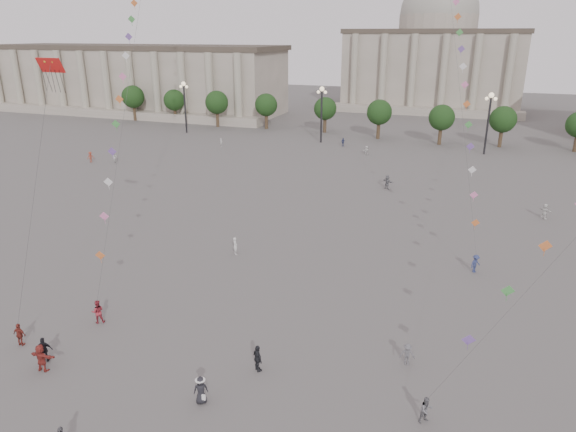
% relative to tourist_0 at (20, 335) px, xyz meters
% --- Properties ---
extents(ground, '(360.00, 360.00, 0.00)m').
position_rel_tourist_0_xyz_m(ground, '(14.32, 3.37, -0.83)').
color(ground, '#555250').
rests_on(ground, ground).
extents(hall_west, '(84.00, 26.22, 17.20)m').
position_rel_tourist_0_xyz_m(hall_west, '(-60.68, 97.26, 7.59)').
color(hall_west, gray).
rests_on(hall_west, ground).
extents(hall_central, '(48.30, 34.30, 35.50)m').
position_rel_tourist_0_xyz_m(hall_central, '(14.32, 132.59, 13.40)').
color(hall_central, gray).
rests_on(hall_central, ground).
extents(tree_row, '(137.12, 5.12, 8.00)m').
position_rel_tourist_0_xyz_m(tree_row, '(14.32, 81.37, 4.56)').
color(tree_row, '#3A281D').
rests_on(tree_row, ground).
extents(lamp_post_far_west, '(2.00, 0.90, 10.65)m').
position_rel_tourist_0_xyz_m(lamp_post_far_west, '(-30.68, 73.37, 6.52)').
color(lamp_post_far_west, '#262628').
rests_on(lamp_post_far_west, ground).
extents(lamp_post_mid_west, '(2.00, 0.90, 10.65)m').
position_rel_tourist_0_xyz_m(lamp_post_mid_west, '(-0.68, 73.37, 6.52)').
color(lamp_post_mid_west, '#262628').
rests_on(lamp_post_mid_west, ground).
extents(lamp_post_mid_east, '(2.00, 0.90, 10.65)m').
position_rel_tourist_0_xyz_m(lamp_post_mid_east, '(29.32, 73.37, 6.52)').
color(lamp_post_mid_east, '#262628').
rests_on(lamp_post_mid_east, ground).
extents(person_crowd_0, '(0.90, 0.94, 1.56)m').
position_rel_tourist_0_xyz_m(person_crowd_0, '(4.26, 71.37, -0.05)').
color(person_crowd_0, navy).
rests_on(person_crowd_0, ground).
extents(person_crowd_1, '(1.06, 0.96, 1.77)m').
position_rel_tourist_0_xyz_m(person_crowd_1, '(-27.71, 45.76, 0.05)').
color(person_crowd_1, silver).
rests_on(person_crowd_1, ground).
extents(person_crowd_2, '(1.14, 1.33, 1.79)m').
position_rel_tourist_0_xyz_m(person_crowd_2, '(-31.60, 44.51, 0.06)').
color(person_crowd_2, '#983C29').
rests_on(person_crowd_2, ground).
extents(person_crowd_4, '(1.17, 1.43, 1.53)m').
position_rel_tourist_0_xyz_m(person_crowd_4, '(9.90, 65.86, -0.07)').
color(person_crowd_4, silver).
rests_on(person_crowd_4, ground).
extents(person_crowd_6, '(1.06, 0.73, 1.50)m').
position_rel_tourist_0_xyz_m(person_crowd_6, '(25.05, 6.93, -0.09)').
color(person_crowd_6, '#57575B').
rests_on(person_crowd_6, ground).
extents(person_crowd_7, '(1.56, 1.53, 1.79)m').
position_rel_tourist_0_xyz_m(person_crowd_7, '(36.02, 40.31, 0.06)').
color(person_crowd_7, silver).
rests_on(person_crowd_7, ground).
extents(person_crowd_10, '(0.40, 0.60, 1.65)m').
position_rel_tourist_0_xyz_m(person_crowd_10, '(-16.99, 62.89, -0.01)').
color(person_crowd_10, '#BABBB6').
rests_on(person_crowd_10, ground).
extents(person_crowd_12, '(1.81, 1.46, 1.93)m').
position_rel_tourist_0_xyz_m(person_crowd_12, '(16.97, 46.05, 0.13)').
color(person_crowd_12, slate).
rests_on(person_crowd_12, ground).
extents(person_crowd_13, '(0.74, 0.73, 1.73)m').
position_rel_tourist_0_xyz_m(person_crowd_13, '(7.07, 18.94, 0.03)').
color(person_crowd_13, silver).
rests_on(person_crowd_13, ground).
extents(tourist_0, '(0.99, 0.45, 1.67)m').
position_rel_tourist_0_xyz_m(tourist_0, '(0.00, 0.00, 0.00)').
color(tourist_0, maroon).
rests_on(tourist_0, ground).
extents(tourist_1, '(1.09, 1.04, 1.81)m').
position_rel_tourist_0_xyz_m(tourist_1, '(16.32, 2.99, 0.07)').
color(tourist_1, black).
rests_on(tourist_1, ground).
extents(tourist_2, '(1.76, 0.66, 1.87)m').
position_rel_tourist_0_xyz_m(tourist_2, '(3.54, -1.67, 0.10)').
color(tourist_2, maroon).
rests_on(tourist_2, ground).
extents(tourist_4, '(1.10, 0.86, 1.75)m').
position_rel_tourist_0_xyz_m(tourist_4, '(2.96, -0.85, 0.04)').
color(tourist_4, black).
rests_on(tourist_4, ground).
extents(kite_flyer_0, '(1.11, 1.07, 1.80)m').
position_rel_tourist_0_xyz_m(kite_flyer_0, '(3.02, 4.23, 0.07)').
color(kite_flyer_0, maroon).
rests_on(kite_flyer_0, ground).
extents(kite_flyer_1, '(1.16, 1.24, 1.68)m').
position_rel_tourist_0_xyz_m(kite_flyer_1, '(28.86, 22.71, 0.01)').
color(kite_flyer_1, navy).
rests_on(kite_flyer_1, ground).
extents(kite_flyer_2, '(0.96, 0.94, 1.56)m').
position_rel_tourist_0_xyz_m(kite_flyer_2, '(26.74, 2.02, -0.05)').
color(kite_flyer_2, slate).
rests_on(kite_flyer_2, ground).
extents(hat_person, '(1.00, 0.91, 1.72)m').
position_rel_tourist_0_xyz_m(hat_person, '(14.44, -0.86, 0.06)').
color(hat_person, black).
rests_on(hat_person, ground).
extents(dragon_kite, '(2.22, 4.07, 18.08)m').
position_rel_tourist_0_xyz_m(dragon_kite, '(-1.11, 7.43, 16.35)').
color(dragon_kite, red).
rests_on(dragon_kite, ground).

